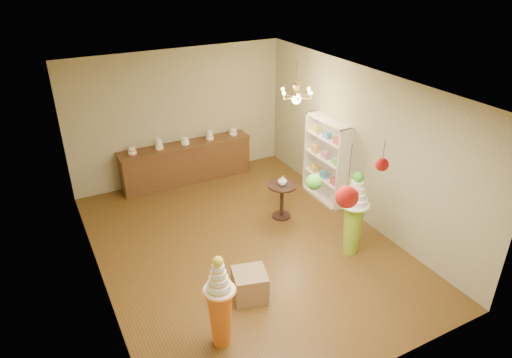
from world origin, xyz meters
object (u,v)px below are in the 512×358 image
pedestal_green (353,219)px  round_table (282,196)px  pedestal_orange (220,309)px  sideboard (187,162)px

pedestal_green → round_table: 1.69m
pedestal_orange → sideboard: size_ratio=0.48×
sideboard → round_table: 2.66m
sideboard → pedestal_orange: bearing=-105.0°
round_table → pedestal_orange: bearing=-134.7°
pedestal_orange → round_table: (2.43, 2.45, -0.12)m
sideboard → round_table: (1.12, -2.42, -0.01)m
pedestal_green → round_table: size_ratio=2.19×
pedestal_green → round_table: pedestal_green is taller
sideboard → round_table: sideboard is taller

